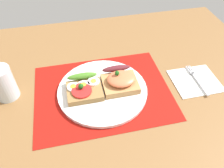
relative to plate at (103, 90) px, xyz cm
name	(u,v)px	position (x,y,z in cm)	size (l,w,h in cm)	color
ground_plane	(103,95)	(0.00, 0.00, -2.42)	(120.00, 90.00, 3.20)	brown
placemat	(103,92)	(0.00, 0.00, -0.67)	(41.41, 31.68, 0.30)	#A7130C
plate	(103,90)	(0.00, 0.00, 0.00)	(27.53, 27.53, 1.04)	white
sandwich_egg_tomato	(84,88)	(-5.60, 0.17, 1.94)	(10.45, 10.18, 4.03)	#9C7442
sandwich_salmon	(120,80)	(5.64, 0.56, 2.57)	(10.65, 10.55, 5.72)	tan
napkin	(195,80)	(30.40, -1.83, -0.52)	(14.73, 13.09, 0.60)	white
fork	(197,79)	(30.84, -1.61, -0.06)	(1.62, 14.05, 0.32)	#B7B7BC
drinking_glass	(3,83)	(-28.26, 4.73, 4.44)	(6.56, 6.56, 10.52)	silver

